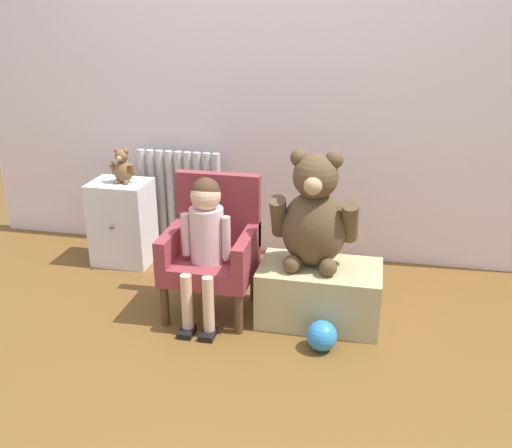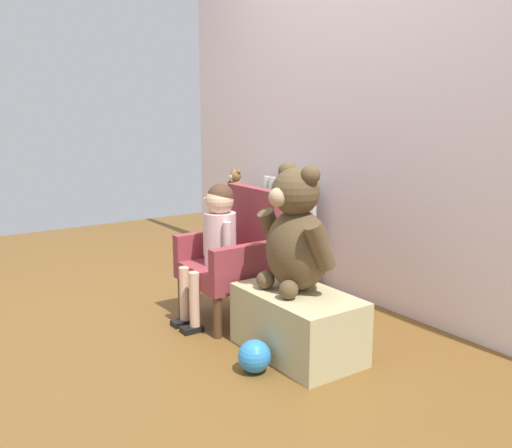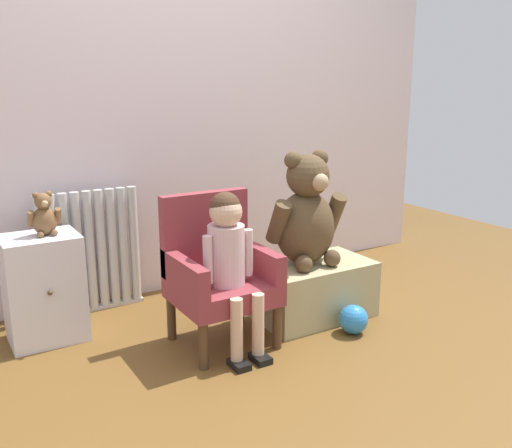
# 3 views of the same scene
# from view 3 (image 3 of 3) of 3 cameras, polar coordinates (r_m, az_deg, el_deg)

# --- Properties ---
(ground_plane) EXTENTS (6.00, 6.00, 0.00)m
(ground_plane) POSITION_cam_3_polar(r_m,az_deg,el_deg) (2.60, 3.26, -14.30)
(ground_plane) COLOR brown
(back_wall) EXTENTS (3.80, 0.05, 2.40)m
(back_wall) POSITION_cam_3_polar(r_m,az_deg,el_deg) (3.37, -8.75, 13.42)
(back_wall) COLOR silver
(back_wall) RESTS_ON ground_plane
(radiator) EXTENTS (0.56, 0.05, 0.67)m
(radiator) POSITION_cam_3_polar(r_m,az_deg,el_deg) (3.21, -16.23, -2.73)
(radiator) COLOR #B7B7B4
(radiator) RESTS_ON ground_plane
(small_dresser) EXTENTS (0.35, 0.30, 0.52)m
(small_dresser) POSITION_cam_3_polar(r_m,az_deg,el_deg) (2.95, -20.46, -6.03)
(small_dresser) COLOR silver
(small_dresser) RESTS_ON ground_plane
(child_armchair) EXTENTS (0.45, 0.42, 0.71)m
(child_armchair) POSITION_cam_3_polar(r_m,az_deg,el_deg) (2.73, -3.86, -4.73)
(child_armchair) COLOR brown
(child_armchair) RESTS_ON ground_plane
(child_figure) EXTENTS (0.25, 0.35, 0.75)m
(child_figure) POSITION_cam_3_polar(r_m,az_deg,el_deg) (2.59, -2.73, -2.50)
(child_figure) COLOR beige
(child_figure) RESTS_ON ground_plane
(low_bench) EXTENTS (0.61, 0.36, 0.30)m
(low_bench) POSITION_cam_3_polar(r_m,az_deg,el_deg) (3.08, 5.78, -6.56)
(low_bench) COLOR tan
(low_bench) RESTS_ON ground_plane
(large_teddy_bear) EXTENTS (0.43, 0.30, 0.59)m
(large_teddy_bear) POSITION_cam_3_polar(r_m,az_deg,el_deg) (2.95, 5.05, 0.89)
(large_teddy_bear) COLOR brown
(large_teddy_bear) RESTS_ON low_bench
(small_teddy_bear) EXTENTS (0.15, 0.11, 0.21)m
(small_teddy_bear) POSITION_cam_3_polar(r_m,az_deg,el_deg) (2.86, -20.41, 0.75)
(small_teddy_bear) COLOR brown
(small_teddy_bear) RESTS_ON small_dresser
(toy_ball) EXTENTS (0.15, 0.15, 0.15)m
(toy_ball) POSITION_cam_3_polar(r_m,az_deg,el_deg) (2.93, 9.72, -9.38)
(toy_ball) COLOR #2C7DC8
(toy_ball) RESTS_ON ground_plane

